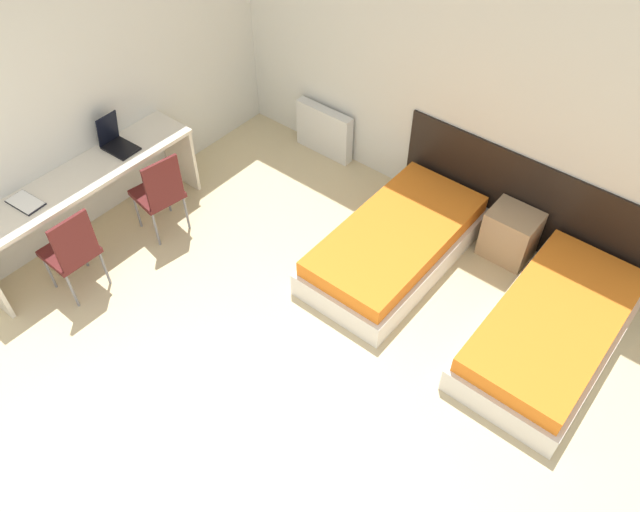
# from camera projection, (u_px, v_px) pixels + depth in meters

# --- Properties ---
(ground_plane) EXTENTS (20.00, 20.00, 0.00)m
(ground_plane) POSITION_uv_depth(u_px,v_px,m) (126.00, 482.00, 4.44)
(ground_plane) COLOR beige
(wall_back) EXTENTS (5.84, 0.05, 2.70)m
(wall_back) POSITION_uv_depth(u_px,v_px,m) (448.00, 81.00, 5.59)
(wall_back) COLOR silver
(wall_back) RESTS_ON ground_plane
(wall_left) EXTENTS (0.05, 4.99, 2.70)m
(wall_left) POSITION_uv_depth(u_px,v_px,m) (95.00, 82.00, 5.58)
(wall_left) COLOR silver
(wall_left) RESTS_ON ground_plane
(headboard_panel) EXTENTS (2.60, 0.03, 0.95)m
(headboard_panel) POSITION_uv_depth(u_px,v_px,m) (527.00, 204.00, 5.77)
(headboard_panel) COLOR black
(headboard_panel) RESTS_ON ground_plane
(bed_near_window) EXTENTS (0.95, 1.88, 0.41)m
(bed_near_window) POSITION_uv_depth(u_px,v_px,m) (395.00, 245.00, 5.79)
(bed_near_window) COLOR silver
(bed_near_window) RESTS_ON ground_plane
(bed_near_door) EXTENTS (0.95, 1.88, 0.41)m
(bed_near_door) POSITION_uv_depth(u_px,v_px,m) (552.00, 330.00, 5.11)
(bed_near_door) COLOR silver
(bed_near_door) RESTS_ON ground_plane
(nightstand) EXTENTS (0.45, 0.38, 0.50)m
(nightstand) POSITION_uv_depth(u_px,v_px,m) (510.00, 234.00, 5.81)
(nightstand) COLOR tan
(nightstand) RESTS_ON ground_plane
(radiator) EXTENTS (0.70, 0.12, 0.56)m
(radiator) POSITION_uv_depth(u_px,v_px,m) (324.00, 131.00, 6.88)
(radiator) COLOR silver
(radiator) RESTS_ON ground_plane
(desk) EXTENTS (0.52, 2.25, 0.77)m
(desk) POSITION_uv_depth(u_px,v_px,m) (85.00, 189.00, 5.70)
(desk) COLOR beige
(desk) RESTS_ON ground_plane
(chair_near_laptop) EXTENTS (0.46, 0.46, 0.92)m
(chair_near_laptop) POSITION_uv_depth(u_px,v_px,m) (160.00, 191.00, 5.83)
(chair_near_laptop) COLOR #511919
(chair_near_laptop) RESTS_ON ground_plane
(chair_near_notebook) EXTENTS (0.41, 0.41, 0.92)m
(chair_near_notebook) POSITION_uv_depth(u_px,v_px,m) (72.00, 249.00, 5.31)
(chair_near_notebook) COLOR #511919
(chair_near_notebook) RESTS_ON ground_plane
(laptop) EXTENTS (0.33, 0.24, 0.33)m
(laptop) POSITION_uv_depth(u_px,v_px,m) (116.00, 141.00, 5.82)
(laptop) COLOR black
(laptop) RESTS_ON desk
(open_notebook) EXTENTS (0.34, 0.21, 0.02)m
(open_notebook) POSITION_uv_depth(u_px,v_px,m) (25.00, 202.00, 5.32)
(open_notebook) COLOR black
(open_notebook) RESTS_ON desk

